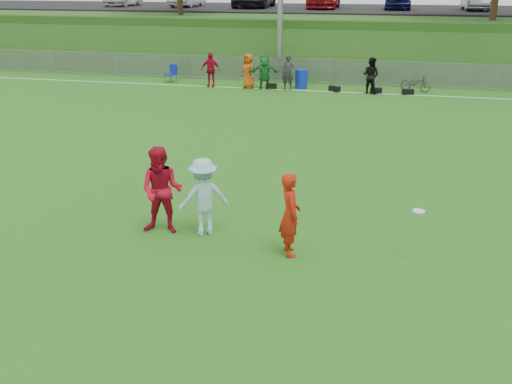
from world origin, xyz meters
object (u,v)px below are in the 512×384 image
(frisbee, at_px, (419,211))
(bicycle, at_px, (416,83))
(player_red_center, at_px, (162,191))
(player_blue, at_px, (203,197))
(player_red_left, at_px, (290,214))
(recycling_bin, at_px, (301,79))

(frisbee, xyz_separation_m, bicycle, (0.62, 18.17, -0.68))
(player_red_center, xyz_separation_m, player_blue, (0.90, 0.10, -0.10))
(player_red_left, bearing_deg, recycling_bin, -14.79)
(player_red_center, distance_m, player_blue, 0.91)
(player_blue, xyz_separation_m, bicycle, (5.05, 17.83, -0.46))
(player_red_left, distance_m, bicycle, 18.62)
(bicycle, bearing_deg, player_red_left, -163.91)
(bicycle, bearing_deg, player_red_center, -172.74)
(recycling_bin, bearing_deg, frisbee, -74.55)
(bicycle, bearing_deg, frisbee, -156.34)
(player_red_center, bearing_deg, player_blue, 1.43)
(recycling_bin, bearing_deg, player_red_center, -91.37)
(player_red_center, bearing_deg, player_red_left, -13.16)
(player_blue, height_order, recycling_bin, player_blue)
(player_red_center, distance_m, bicycle, 18.90)
(player_red_left, relative_size, player_blue, 1.00)
(player_red_left, xyz_separation_m, player_red_center, (-2.87, 0.43, 0.10))
(player_red_left, xyz_separation_m, player_blue, (-1.97, 0.53, -0.00))
(recycling_bin, distance_m, bicycle, 5.55)
(player_red_center, relative_size, bicycle, 1.27)
(player_red_center, xyz_separation_m, bicycle, (5.95, 17.93, -0.57))
(player_blue, bearing_deg, player_red_center, -26.03)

